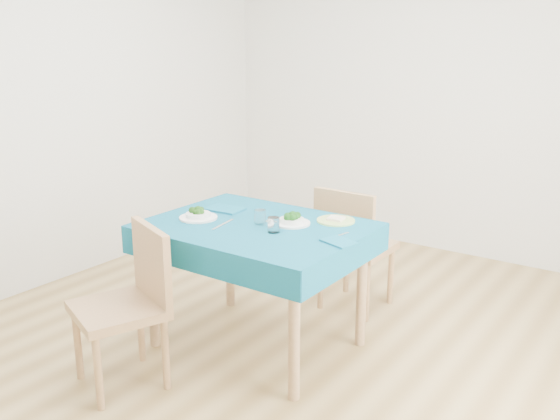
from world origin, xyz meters
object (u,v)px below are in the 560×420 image
Objects in this scene: table at (257,286)px; side_plate at (336,221)px; chair_near at (116,289)px; bowl_far at (292,219)px; chair_far at (358,231)px; bowl_near at (198,213)px.

side_plate is (0.34, 0.31, 0.38)m from table.
chair_near is at bearing -122.15° from side_plate.
bowl_far is (0.16, 0.12, 0.41)m from table.
bowl_far reaches higher than side_plate.
chair_far is at bearing 104.15° from side_plate.
chair_near reaches higher than bowl_far.
chair_far reaches higher than table.
bowl_far is 0.96× the size of side_plate.
bowl_far is at bearing 86.83° from chair_far.
chair_far is 1.13m from bowl_near.
bowl_far is at bearing 23.66° from bowl_near.
bowl_near is at bearing 113.67° from chair_near.
chair_near is 1.04m from bowl_far.
chair_far reaches higher than bowl_near.
chair_far is (0.54, 1.60, -0.00)m from chair_near.
table is 0.88m from chair_far.
bowl_near is at bearing 59.93° from chair_far.
chair_near is 1.69m from chair_far.
side_plate is (0.18, 0.19, -0.03)m from bowl_far.
bowl_far reaches higher than table.
chair_far reaches higher than side_plate.
bowl_far is (0.51, 0.22, -0.00)m from bowl_near.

